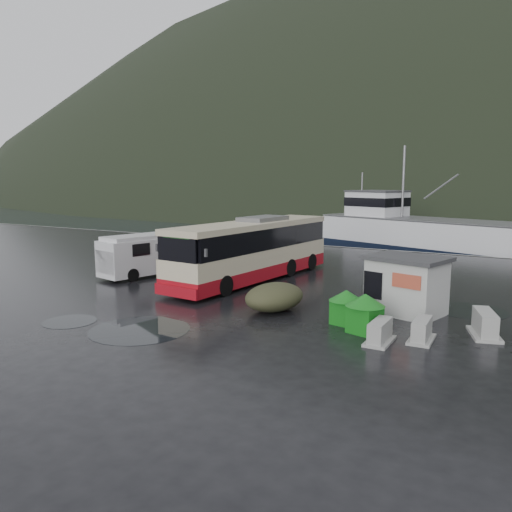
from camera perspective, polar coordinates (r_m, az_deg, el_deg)
The scene contains 14 objects.
ground at distance 22.48m, azimuth -1.22°, elevation -5.30°, with size 160.00×160.00×0.00m, color black.
harbor_water at distance 129.33m, azimuth 24.70°, elevation 5.46°, with size 300.00×180.00×0.02m, color black.
quay_edge at distance 40.68m, azimuth 13.35°, elevation 0.76°, with size 160.00×0.60×1.50m, color #999993.
coach_bus at distance 27.49m, azimuth -0.37°, elevation -2.72°, with size 3.04×12.18×3.44m, color beige, non-canonical shape.
white_van at distance 29.43m, azimuth -12.14°, elevation -2.15°, with size 1.98×5.74×2.40m, color silver, non-canonical shape.
waste_bin_left at distance 19.47m, azimuth 10.20°, elevation -7.64°, with size 0.95×0.95×1.32m, color #136F17, non-canonical shape.
waste_bin_right at distance 18.53m, azimuth 12.27°, elevation -8.54°, with size 1.03×1.03×1.43m, color #136F17, non-canonical shape.
dome_tent at distance 21.12m, azimuth 2.12°, elevation -6.21°, with size 2.10×2.94×1.16m, color #383922, non-canonical shape.
ticket_kiosk at distance 21.56m, azimuth 16.66°, elevation -6.27°, with size 3.04×2.30×2.37m, color #BABAB5, non-canonical shape.
jersey_barrier_a at distance 17.56m, azimuth 13.93°, elevation -9.58°, with size 0.77×1.54×0.77m, color #999993, non-canonical shape.
jersey_barrier_b at distance 18.14m, azimuth 18.36°, elevation -9.18°, with size 0.76×1.52×0.76m, color #999993, non-canonical shape.
jersey_barrier_c at distance 19.47m, azimuth 24.60°, elevation -8.31°, with size 0.90×1.79×0.90m, color #999993, non-canonical shape.
fishing_trawler at distance 49.23m, azimuth 19.08°, elevation 1.85°, with size 25.11×5.51×10.05m, color silver, non-canonical shape.
puddles at distance 20.44m, azimuth -1.74°, elevation -6.70°, with size 15.84×12.20×0.01m.
Camera 1 is at (11.18, -18.73, 5.41)m, focal length 35.00 mm.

